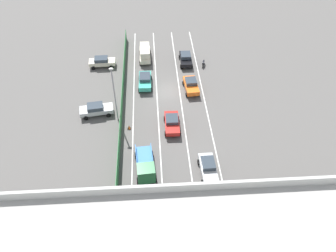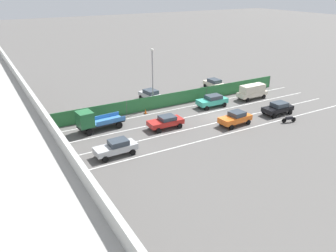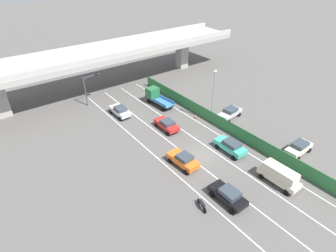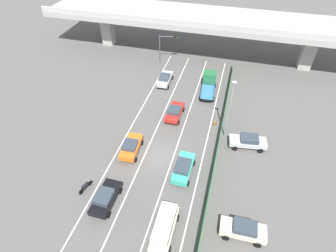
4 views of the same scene
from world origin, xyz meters
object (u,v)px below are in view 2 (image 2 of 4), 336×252
at_px(motorcycle, 289,119).
at_px(parked_wagon_silver, 151,95).
at_px(traffic_cone, 145,111).
at_px(car_taxi_teal, 212,100).
at_px(flatbed_truck_blue, 92,121).
at_px(street_lamp, 152,73).
at_px(car_sedan_black, 278,108).
at_px(traffic_light, 47,143).
at_px(car_sedan_red, 166,121).
at_px(parked_sedan_cream, 214,84).
at_px(car_van_cream, 252,91).
at_px(car_sedan_silver, 116,147).
at_px(car_taxi_orange, 235,118).

relative_size(motorcycle, parked_wagon_silver, 0.41).
bearing_deg(traffic_cone, car_taxi_teal, -103.30).
distance_m(flatbed_truck_blue, motorcycle, 24.40).
xyz_separation_m(street_lamp, traffic_cone, (-1.57, 1.98, -4.64)).
height_order(car_sedan_black, traffic_cone, car_sedan_black).
bearing_deg(flatbed_truck_blue, car_sedan_black, -106.39).
xyz_separation_m(car_taxi_teal, motorcycle, (-9.60, -4.86, -0.48)).
bearing_deg(traffic_light, car_sedan_red, -70.30).
xyz_separation_m(car_sedan_black, parked_sedan_cream, (13.71, 0.22, 0.02)).
bearing_deg(parked_wagon_silver, car_sedan_black, -138.15).
height_order(car_van_cream, traffic_light, traffic_light).
bearing_deg(street_lamp, flatbed_truck_blue, 110.31).
height_order(car_sedan_silver, motorcycle, car_sedan_silver).
distance_m(car_taxi_orange, parked_sedan_cream, 15.53).
relative_size(parked_wagon_silver, traffic_light, 0.90).
bearing_deg(parked_wagon_silver, car_taxi_orange, -160.84).
distance_m(car_sedan_silver, car_taxi_orange, 15.85).
distance_m(car_sedan_black, car_sedan_red, 15.73).
relative_size(car_taxi_teal, flatbed_truck_blue, 0.78).
bearing_deg(car_taxi_teal, car_van_cream, -90.67).
relative_size(parked_sedan_cream, traffic_light, 0.81).
xyz_separation_m(car_taxi_teal, flatbed_truck_blue, (0.10, 17.51, 0.39)).
relative_size(car_sedan_black, parked_wagon_silver, 0.91).
relative_size(car_van_cream, car_taxi_orange, 1.10).
height_order(car_taxi_teal, car_sedan_silver, car_taxi_teal).
height_order(car_taxi_orange, parked_wagon_silver, car_taxi_orange).
bearing_deg(car_van_cream, car_taxi_teal, 89.33).
height_order(street_lamp, traffic_cone, street_lamp).
relative_size(parked_sedan_cream, traffic_cone, 6.45).
bearing_deg(car_van_cream, traffic_cone, 82.15).
bearing_deg(motorcycle, parked_wagon_silver, 34.25).
distance_m(car_sedan_silver, traffic_light, 7.60).
xyz_separation_m(car_sedan_silver, parked_wagon_silver, (13.80, -11.13, 0.01)).
bearing_deg(parked_sedan_cream, car_van_cream, -165.78).
bearing_deg(car_van_cream, car_sedan_black, 166.82).
bearing_deg(flatbed_truck_blue, parked_sedan_cream, -73.52).
xyz_separation_m(car_van_cream, flatbed_truck_blue, (0.19, 24.91, 0.10)).
height_order(flatbed_truck_blue, parked_sedan_cream, flatbed_truck_blue).
relative_size(parked_sedan_cream, parked_wagon_silver, 0.91).
bearing_deg(parked_wagon_silver, motorcycle, -145.75).
bearing_deg(car_sedan_black, traffic_light, 93.68).
relative_size(car_taxi_orange, traffic_cone, 6.61).
bearing_deg(street_lamp, car_sedan_black, -128.41).
bearing_deg(car_van_cream, flatbed_truck_blue, 89.57).
xyz_separation_m(motorcycle, street_lamp, (13.41, 12.36, 4.49)).
distance_m(car_sedan_black, car_van_cream, 6.87).
bearing_deg(car_taxi_teal, car_sedan_red, 109.78).
relative_size(car_sedan_black, traffic_cone, 6.51).
relative_size(car_taxi_teal, car_sedan_red, 1.03).
relative_size(motorcycle, street_lamp, 0.23).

